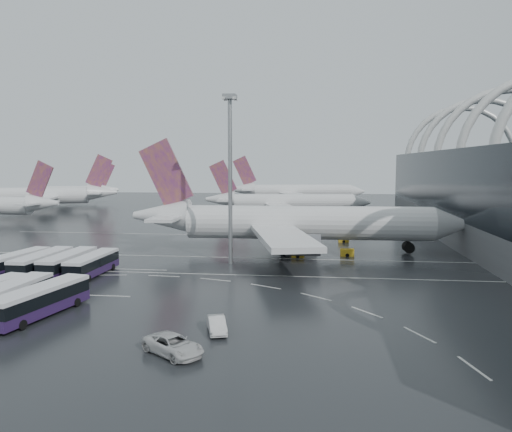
# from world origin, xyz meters

# --- Properties ---
(ground) EXTENTS (420.00, 420.00, 0.00)m
(ground) POSITION_xyz_m (0.00, 0.00, 0.00)
(ground) COLOR black
(ground) RESTS_ON ground
(lane_marking_near) EXTENTS (120.00, 0.25, 0.01)m
(lane_marking_near) POSITION_xyz_m (0.00, -2.00, 0.01)
(lane_marking_near) COLOR silver
(lane_marking_near) RESTS_ON ground
(lane_marking_mid) EXTENTS (120.00, 0.25, 0.01)m
(lane_marking_mid) POSITION_xyz_m (0.00, 12.00, 0.01)
(lane_marking_mid) COLOR silver
(lane_marking_mid) RESTS_ON ground
(lane_marking_far) EXTENTS (120.00, 0.25, 0.01)m
(lane_marking_far) POSITION_xyz_m (0.00, 40.00, 0.01)
(lane_marking_far) COLOR silver
(lane_marking_far) RESTS_ON ground
(bus_bay_line_south) EXTENTS (28.00, 0.25, 0.01)m
(bus_bay_line_south) POSITION_xyz_m (-24.00, -16.00, 0.01)
(bus_bay_line_south) COLOR silver
(bus_bay_line_south) RESTS_ON ground
(bus_bay_line_north) EXTENTS (28.00, 0.25, 0.01)m
(bus_bay_line_north) POSITION_xyz_m (-24.00, 0.00, 0.01)
(bus_bay_line_north) COLOR silver
(bus_bay_line_north) RESTS_ON ground
(airliner_main) EXTENTS (64.67, 56.86, 21.95)m
(airliner_main) POSITION_xyz_m (9.01, 19.31, 5.50)
(airliner_main) COLOR silver
(airliner_main) RESTS_ON ground
(airliner_gate_b) EXTENTS (52.53, 47.11, 18.24)m
(airliner_gate_b) POSITION_xyz_m (3.94, 82.02, 4.56)
(airliner_gate_b) COLOR silver
(airliner_gate_b) RESTS_ON ground
(airliner_gate_c) EXTENTS (57.15, 52.19, 20.37)m
(airliner_gate_c) POSITION_xyz_m (5.16, 133.94, 5.09)
(airliner_gate_c) COLOR silver
(airliner_gate_c) RESTS_ON ground
(jet_remote_mid) EXTENTS (46.72, 37.94, 20.58)m
(jet_remote_mid) POSITION_xyz_m (-82.11, 97.07, 5.31)
(jet_remote_mid) COLOR silver
(jet_remote_mid) RESTS_ON ground
(jet_remote_far) EXTENTS (41.25, 33.57, 18.37)m
(jet_remote_far) POSITION_xyz_m (-91.11, 126.68, 4.74)
(jet_remote_far) COLOR silver
(jet_remote_far) RESTS_ON ground
(bus_row_near_a) EXTENTS (4.27, 12.82, 3.10)m
(bus_row_near_a) POSITION_xyz_m (-32.75, -4.17, 1.70)
(bus_row_near_a) COLOR #2A1441
(bus_row_near_a) RESTS_ON ground
(bus_row_near_b) EXTENTS (3.48, 13.71, 3.36)m
(bus_row_near_b) POSITION_xyz_m (-27.95, -5.53, 1.85)
(bus_row_near_b) COLOR #2A1441
(bus_row_near_b) RESTS_ON ground
(bus_row_near_c) EXTENTS (3.42, 13.49, 3.31)m
(bus_row_near_c) POSITION_xyz_m (-24.05, -4.85, 1.82)
(bus_row_near_c) COLOR #2A1441
(bus_row_near_c) RESTS_ON ground
(bus_row_near_d) EXTENTS (3.33, 13.03, 3.19)m
(bus_row_near_d) POSITION_xyz_m (-20.14, -4.93, 1.75)
(bus_row_near_d) COLOR #2A1441
(bus_row_near_d) RESTS_ON ground
(bus_row_far_b) EXTENTS (3.81, 13.64, 3.32)m
(bus_row_far_b) POSITION_xyz_m (-21.20, -24.50, 1.83)
(bus_row_far_b) COLOR #2A1441
(bus_row_far_b) RESTS_ON ground
(bus_row_far_c) EXTENTS (5.51, 13.99, 3.36)m
(bus_row_far_c) POSITION_xyz_m (-16.87, -25.20, 1.85)
(bus_row_far_c) COLOR #2A1441
(bus_row_far_c) RESTS_ON ground
(van_curve_a) EXTENTS (6.84, 6.12, 1.76)m
(van_curve_a) POSITION_xyz_m (1.01, -34.39, 0.88)
(van_curve_a) COLOR silver
(van_curve_a) RESTS_ON ground
(van_curve_c) EXTENTS (3.03, 5.10, 1.59)m
(van_curve_c) POSITION_xyz_m (3.72, -28.09, 0.79)
(van_curve_c) COLOR silver
(van_curve_c) RESTS_ON ground
(floodlight_mast) EXTENTS (2.18, 2.18, 28.39)m
(floodlight_mast) POSITION_xyz_m (-0.73, 6.52, 17.86)
(floodlight_mast) COLOR gray
(floodlight_mast) RESTS_ON ground
(gse_cart_belly_a) EXTENTS (2.48, 1.46, 1.35)m
(gse_cart_belly_a) POSITION_xyz_m (19.49, 15.81, 0.68)
(gse_cart_belly_a) COLOR #B88F18
(gse_cart_belly_a) RESTS_ON ground
(gse_cart_belly_c) EXTENTS (2.30, 1.36, 1.25)m
(gse_cart_belly_c) POSITION_xyz_m (10.50, 13.55, 0.63)
(gse_cart_belly_c) COLOR #B88F18
(gse_cart_belly_c) RESTS_ON ground
(gse_cart_belly_e) EXTENTS (2.22, 1.31, 1.21)m
(gse_cart_belly_e) POSITION_xyz_m (19.76, 32.34, 0.61)
(gse_cart_belly_e) COLOR #B88F18
(gse_cart_belly_e) RESTS_ON ground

